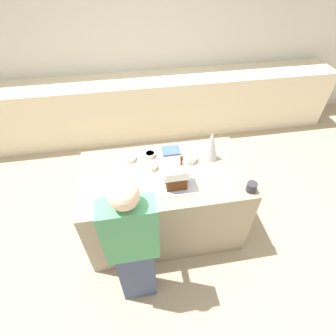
{
  "coord_description": "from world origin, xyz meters",
  "views": [
    {
      "loc": [
        -0.26,
        -1.77,
        2.69
      ],
      "look_at": [
        0.04,
        0.0,
        0.95
      ],
      "focal_mm": 28.0,
      "sensor_mm": 36.0,
      "label": 1
    }
  ],
  "objects": [
    {
      "name": "candy_bowl_far_right",
      "position": [
        0.29,
        0.13,
        0.92
      ],
      "size": [
        0.14,
        0.14,
        0.05
      ],
      "color": "white",
      "rests_on": "kitchen_island"
    },
    {
      "name": "wall_back",
      "position": [
        0.0,
        2.26,
        1.3
      ],
      "size": [
        8.0,
        0.05,
        2.6
      ],
      "color": "beige",
      "rests_on": "ground_plane"
    },
    {
      "name": "candy_bowl_near_tray_left",
      "position": [
        -0.1,
        0.08,
        0.92
      ],
      "size": [
        0.09,
        0.09,
        0.04
      ],
      "color": "white",
      "rests_on": "kitchen_island"
    },
    {
      "name": "decorative_tree",
      "position": [
        0.49,
        0.14,
        1.06
      ],
      "size": [
        0.16,
        0.16,
        0.33
      ],
      "color": "silver",
      "rests_on": "kitchen_island"
    },
    {
      "name": "kitchen_island",
      "position": [
        0.0,
        0.0,
        0.45
      ],
      "size": [
        1.62,
        0.9,
        0.89
      ],
      "color": "gray",
      "rests_on": "ground_plane"
    },
    {
      "name": "back_cabinet_block",
      "position": [
        0.0,
        1.93,
        0.47
      ],
      "size": [
        6.0,
        0.6,
        0.95
      ],
      "color": "beige",
      "rests_on": "ground_plane"
    },
    {
      "name": "mug",
      "position": [
        0.74,
        -0.35,
        0.94
      ],
      "size": [
        0.09,
        0.09,
        0.09
      ],
      "color": "#2D2D33",
      "rests_on": "kitchen_island"
    },
    {
      "name": "candy_bowl_front_corner",
      "position": [
        -0.1,
        0.27,
        0.92
      ],
      "size": [
        0.11,
        0.11,
        0.04
      ],
      "color": "silver",
      "rests_on": "kitchen_island"
    },
    {
      "name": "baking_tray",
      "position": [
        0.08,
        -0.18,
        0.9
      ],
      "size": [
        0.37,
        0.27,
        0.01
      ],
      "color": "#B2B2BC",
      "rests_on": "kitchen_island"
    },
    {
      "name": "candy_bowl_center_rear",
      "position": [
        -0.31,
        0.25,
        0.92
      ],
      "size": [
        0.12,
        0.12,
        0.04
      ],
      "color": "white",
      "rests_on": "kitchen_island"
    },
    {
      "name": "ground_plane",
      "position": [
        0.0,
        0.0,
        0.0
      ],
      "size": [
        12.0,
        12.0,
        0.0
      ],
      "primitive_type": "plane",
      "color": "tan"
    },
    {
      "name": "gingerbread_house",
      "position": [
        0.08,
        -0.18,
        1.02
      ],
      "size": [
        0.21,
        0.17,
        0.32
      ],
      "color": "#5B2D14",
      "rests_on": "baking_tray"
    },
    {
      "name": "cookbook",
      "position": [
        0.12,
        0.31,
        0.9
      ],
      "size": [
        0.18,
        0.15,
        0.02
      ],
      "color": "#3F598C",
      "rests_on": "kitchen_island"
    },
    {
      "name": "person",
      "position": [
        -0.35,
        -0.69,
        0.79
      ],
      "size": [
        0.4,
        0.51,
        1.54
      ],
      "color": "#424C6B",
      "rests_on": "ground_plane"
    }
  ]
}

